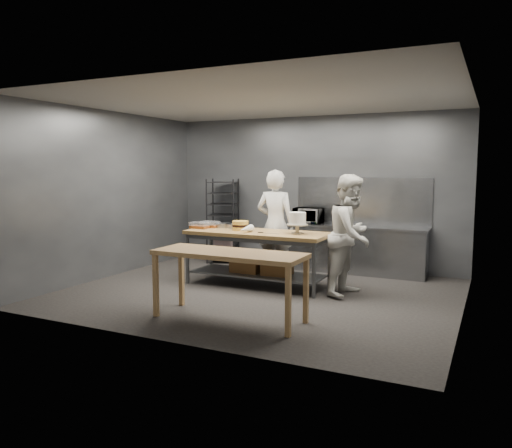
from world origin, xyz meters
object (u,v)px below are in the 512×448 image
(speed_rack, at_px, (223,221))
(layer_cake, at_px, (240,226))
(near_counter, at_px, (229,258))
(frosted_cake_stand, at_px, (297,220))
(work_table, at_px, (258,252))
(microwave, at_px, (308,216))
(chef_right, at_px, (351,235))
(chef_behind, at_px, (275,224))

(speed_rack, bearing_deg, layer_cake, -52.19)
(near_counter, relative_size, frosted_cake_stand, 5.73)
(work_table, height_order, speed_rack, speed_rack)
(layer_cake, bearing_deg, near_counter, -66.42)
(work_table, bearing_deg, microwave, 81.59)
(speed_rack, height_order, layer_cake, speed_rack)
(chef_right, height_order, frosted_cake_stand, chef_right)
(microwave, xyz_separation_m, frosted_cake_stand, (0.44, -1.74, 0.10))
(chef_behind, xyz_separation_m, frosted_cake_stand, (0.67, -0.65, 0.17))
(near_counter, xyz_separation_m, microwave, (-0.23, 3.63, 0.24))
(work_table, distance_m, chef_right, 1.60)
(chef_behind, bearing_deg, chef_right, 158.85)
(chef_right, bearing_deg, work_table, 102.66)
(work_table, xyz_separation_m, chef_behind, (0.03, 0.64, 0.40))
(chef_behind, bearing_deg, speed_rack, -32.35)
(microwave, xyz_separation_m, layer_cake, (-0.60, -1.73, -0.05))
(near_counter, bearing_deg, frosted_cake_stand, 83.63)
(chef_behind, relative_size, layer_cake, 7.12)
(work_table, height_order, layer_cake, layer_cake)
(chef_right, xyz_separation_m, frosted_cake_stand, (-0.86, -0.08, 0.21))
(chef_behind, xyz_separation_m, chef_right, (1.53, -0.56, -0.03))
(near_counter, xyz_separation_m, chef_right, (1.07, 1.98, 0.13))
(work_table, height_order, near_counter, work_table)
(frosted_cake_stand, relative_size, layer_cake, 1.28)
(work_table, bearing_deg, layer_cake, 177.99)
(speed_rack, bearing_deg, chef_behind, -31.50)
(layer_cake, bearing_deg, frosted_cake_stand, -0.95)
(work_table, bearing_deg, near_counter, -75.59)
(chef_behind, bearing_deg, microwave, -102.43)
(chef_behind, relative_size, microwave, 3.59)
(near_counter, xyz_separation_m, speed_rack, (-2.11, 3.55, 0.04))
(near_counter, bearing_deg, layer_cake, 113.58)
(chef_right, height_order, layer_cake, chef_right)
(work_table, distance_m, near_counter, 1.97)
(frosted_cake_stand, bearing_deg, chef_behind, 135.78)
(speed_rack, bearing_deg, work_table, -45.61)
(microwave, relative_size, layer_cake, 1.98)
(near_counter, relative_size, speed_rack, 1.14)
(chef_behind, bearing_deg, near_counter, 99.31)
(speed_rack, relative_size, chef_behind, 0.90)
(near_counter, height_order, chef_right, chef_right)
(near_counter, distance_m, speed_rack, 4.13)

